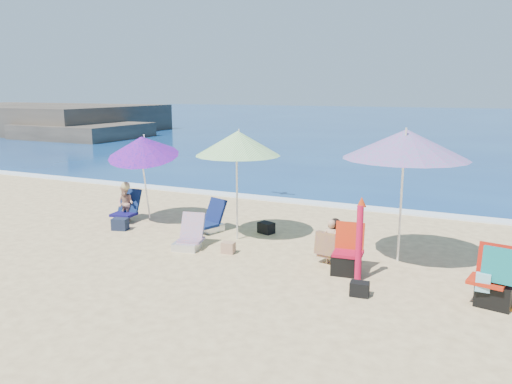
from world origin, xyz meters
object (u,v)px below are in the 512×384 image
at_px(umbrella_turquoise, 406,144).
at_px(camp_chair_right, 494,284).
at_px(umbrella_striped, 238,143).
at_px(camp_chair_left, 347,259).
at_px(chair_navy, 210,222).
at_px(umbrella_blue, 143,146).
at_px(furled_umbrella, 360,235).
at_px(chair_rainbow, 189,240).
at_px(person_center, 332,243).
at_px(person_left, 126,203).

distance_m(umbrella_turquoise, camp_chair_right, 2.63).
distance_m(umbrella_striped, camp_chair_left, 3.20).
xyz_separation_m(chair_navy, camp_chair_right, (5.60, -1.68, 0.14)).
relative_size(umbrella_blue, furled_umbrella, 1.57).
distance_m(furled_umbrella, camp_chair_left, 0.62).
relative_size(umbrella_turquoise, umbrella_blue, 1.29).
xyz_separation_m(umbrella_striped, furled_umbrella, (2.77, -1.21, -1.22)).
xyz_separation_m(chair_navy, chair_rainbow, (0.25, -1.25, -0.01)).
xyz_separation_m(umbrella_blue, camp_chair_right, (7.27, -1.59, -1.45)).
distance_m(umbrella_turquoise, chair_navy, 4.57).
bearing_deg(umbrella_blue, umbrella_turquoise, -3.97).
xyz_separation_m(umbrella_striped, person_center, (2.16, -0.65, -1.58)).
bearing_deg(camp_chair_left, person_center, 140.09).
bearing_deg(camp_chair_right, umbrella_striped, 164.11).
relative_size(umbrella_striped, camp_chair_left, 2.70).
bearing_deg(person_left, umbrella_blue, 2.81).
bearing_deg(person_left, camp_chair_right, -11.34).
relative_size(umbrella_turquoise, chair_rainbow, 3.89).
height_order(umbrella_striped, umbrella_blue, umbrella_striped).
height_order(furled_umbrella, camp_chair_right, furled_umbrella).
relative_size(umbrella_blue, chair_rainbow, 3.02).
xyz_separation_m(chair_navy, person_center, (3.02, -0.98, 0.22)).
relative_size(umbrella_striped, chair_navy, 2.76).
height_order(umbrella_striped, chair_rainbow, umbrella_striped).
relative_size(umbrella_turquoise, umbrella_striped, 1.24).
height_order(person_center, person_left, person_left).
relative_size(umbrella_blue, camp_chair_left, 2.59).
xyz_separation_m(umbrella_striped, camp_chair_left, (2.52, -0.95, -1.73)).
height_order(furled_umbrella, chair_navy, furled_umbrella).
relative_size(umbrella_striped, camp_chair_right, 2.51).
bearing_deg(camp_chair_left, umbrella_blue, 166.69).
relative_size(umbrella_striped, furled_umbrella, 1.64).
height_order(umbrella_blue, camp_chair_right, umbrella_blue).
relative_size(umbrella_blue, person_center, 2.63).
bearing_deg(chair_navy, umbrella_striped, -20.75).
xyz_separation_m(chair_rainbow, camp_chair_left, (3.13, -0.03, 0.08)).
relative_size(chair_rainbow, person_center, 0.87).
xyz_separation_m(chair_rainbow, camp_chair_right, (5.36, -0.43, 0.15)).
bearing_deg(person_center, furled_umbrella, -42.32).
bearing_deg(umbrella_striped, person_left, 175.99).
bearing_deg(umbrella_turquoise, person_left, 176.60).
xyz_separation_m(camp_chair_left, camp_chair_right, (2.23, -0.40, 0.08)).
relative_size(chair_navy, person_left, 0.88).
relative_size(camp_chair_left, camp_chair_right, 0.93).
distance_m(chair_navy, camp_chair_left, 3.61).
xyz_separation_m(umbrella_turquoise, umbrella_blue, (-5.77, 0.40, -0.35)).
bearing_deg(person_left, camp_chair_left, -11.82).
xyz_separation_m(umbrella_turquoise, chair_navy, (-4.10, 0.48, -1.94)).
relative_size(camp_chair_right, person_left, 0.97).
height_order(furled_umbrella, person_left, furled_umbrella).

